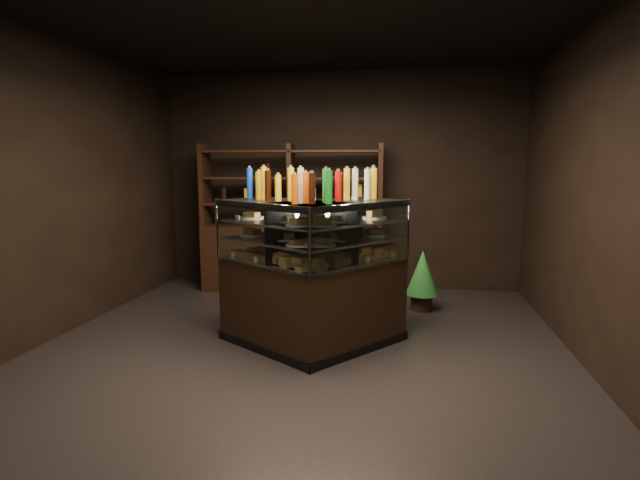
# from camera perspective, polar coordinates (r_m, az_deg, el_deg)

# --- Properties ---
(ground) EXTENTS (5.00, 5.00, 0.00)m
(ground) POSITION_cam_1_polar(r_m,az_deg,el_deg) (4.93, -1.96, -11.93)
(ground) COLOR black
(ground) RESTS_ON ground
(room_shell) EXTENTS (5.02, 5.02, 3.01)m
(room_shell) POSITION_cam_1_polar(r_m,az_deg,el_deg) (4.62, -2.08, 11.23)
(room_shell) COLOR black
(room_shell) RESTS_ON ground
(display_case) EXTENTS (1.88, 1.41, 1.41)m
(display_case) POSITION_cam_1_polar(r_m,az_deg,el_deg) (4.77, -0.91, -6.68)
(display_case) COLOR black
(display_case) RESTS_ON ground
(food_display) EXTENTS (1.51, 1.02, 0.43)m
(food_display) POSITION_cam_1_polar(r_m,az_deg,el_deg) (4.65, -0.92, -0.01)
(food_display) COLOR #B48040
(food_display) RESTS_ON display_case
(bottles_top) EXTENTS (1.33, 0.88, 0.30)m
(bottles_top) POSITION_cam_1_polar(r_m,az_deg,el_deg) (4.61, -0.94, 6.23)
(bottles_top) COLOR yellow
(bottles_top) RESTS_ON display_case
(potted_conifer) EXTENTS (0.38, 0.38, 0.82)m
(potted_conifer) POSITION_cam_1_polar(r_m,az_deg,el_deg) (6.06, 11.63, -3.57)
(potted_conifer) COLOR black
(potted_conifer) RESTS_ON ground
(back_shelving) EXTENTS (2.47, 0.58, 2.00)m
(back_shelving) POSITION_cam_1_polar(r_m,az_deg,el_deg) (6.84, -3.28, -0.84)
(back_shelving) COLOR black
(back_shelving) RESTS_ON ground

